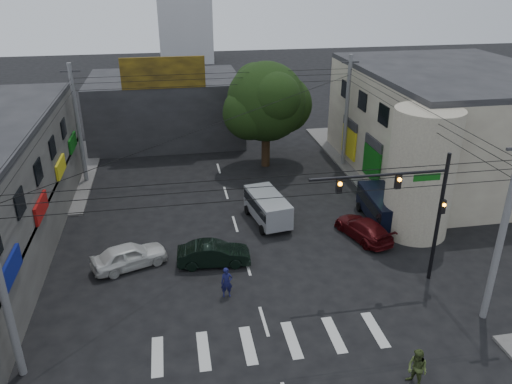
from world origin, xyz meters
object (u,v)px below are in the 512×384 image
object	(u,v)px
pedestrian_olive	(417,369)
silver_minivan	(268,209)
white_compact	(129,256)
utility_pole_far_right	(347,112)
utility_pole_near_right	(502,233)
maroon_sedan	(363,228)
utility_pole_far_left	(78,125)
traffic_officer	(227,282)
dark_sedan	(214,254)
traffic_gantry	(411,200)
navy_van	(381,208)
utility_pole_near_left	(0,281)
street_tree	(266,102)

from	to	relation	value
pedestrian_olive	silver_minivan	bearing A→B (deg)	169.09
pedestrian_olive	white_compact	bearing A→B (deg)	-155.70
utility_pole_far_right	utility_pole_near_right	bearing A→B (deg)	-90.00
maroon_sedan	utility_pole_far_left	bearing A→B (deg)	-50.34
maroon_sedan	traffic_officer	xyz separation A→B (m)	(-9.07, -4.52, 0.18)
utility_pole_far_right	silver_minivan	distance (m)	12.85
utility_pole_far_right	maroon_sedan	world-z (taller)	utility_pole_far_right
maroon_sedan	white_compact	bearing A→B (deg)	-13.04
dark_sedan	traffic_gantry	bearing A→B (deg)	-105.56
silver_minivan	traffic_officer	xyz separation A→B (m)	(-3.64, -7.62, -0.12)
utility_pole_far_right	navy_van	xyz separation A→B (m)	(-0.98, -10.33, -3.63)
maroon_sedan	utility_pole_near_left	bearing A→B (deg)	8.33
street_tree	utility_pole_near_left	size ratio (longest dim) A/B	0.95
traffic_gantry	utility_pole_far_left	world-z (taller)	utility_pole_far_left
dark_sedan	maroon_sedan	size ratio (longest dim) A/B	0.88
utility_pole_far_left	silver_minivan	world-z (taller)	utility_pole_far_left
street_tree	pedestrian_olive	size ratio (longest dim) A/B	4.86
pedestrian_olive	utility_pole_near_left	bearing A→B (deg)	-125.06
utility_pole_near_right	utility_pole_far_left	bearing A→B (deg)	135.69
dark_sedan	navy_van	distance (m)	11.82
street_tree	utility_pole_near_right	world-z (taller)	utility_pole_near_right
utility_pole_far_right	dark_sedan	size ratio (longest dim) A/B	2.20
traffic_officer	pedestrian_olive	distance (m)	9.93
utility_pole_near_left	pedestrian_olive	bearing A→B (deg)	-12.57
street_tree	navy_van	distance (m)	13.38
street_tree	white_compact	xyz separation A→B (m)	(-10.50, -14.00, -4.77)
street_tree	navy_van	size ratio (longest dim) A/B	1.75
traffic_gantry	silver_minivan	size ratio (longest dim) A/B	1.56
maroon_sedan	pedestrian_olive	world-z (taller)	pedestrian_olive
utility_pole_far_left	maroon_sedan	xyz separation A→B (m)	(18.09, -12.17, -3.96)
dark_sedan	navy_van	xyz separation A→B (m)	(11.36, 3.25, 0.30)
silver_minivan	utility_pole_far_right	bearing A→B (deg)	-51.92
utility_pole_near_left	utility_pole_near_right	world-z (taller)	same
utility_pole_far_right	utility_pole_far_left	bearing A→B (deg)	180.00
maroon_sedan	navy_van	world-z (taller)	navy_van
traffic_gantry	utility_pole_near_right	bearing A→B (deg)	-52.58
white_compact	maroon_sedan	size ratio (longest dim) A/B	0.95
utility_pole_far_left	maroon_sedan	world-z (taller)	utility_pole_far_left
utility_pole_near_right	utility_pole_far_right	size ratio (longest dim) A/B	1.00
utility_pole_far_left	pedestrian_olive	xyz separation A→B (m)	(15.72, -24.01, -3.71)
utility_pole_far_left	pedestrian_olive	distance (m)	28.93
utility_pole_near_right	dark_sedan	distance (m)	14.68
street_tree	maroon_sedan	bearing A→B (deg)	-74.76
maroon_sedan	pedestrian_olive	xyz separation A→B (m)	(-2.37, -11.84, 0.26)
utility_pole_near_right	traffic_officer	size ratio (longest dim) A/B	5.59
white_compact	traffic_officer	distance (m)	6.23
utility_pole_near_left	utility_pole_far_left	xyz separation A→B (m)	(0.00, 20.50, 0.00)
pedestrian_olive	utility_pole_far_left	bearing A→B (deg)	-169.27
street_tree	traffic_officer	distance (m)	19.09
utility_pole_far_left	utility_pole_far_right	bearing A→B (deg)	0.00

